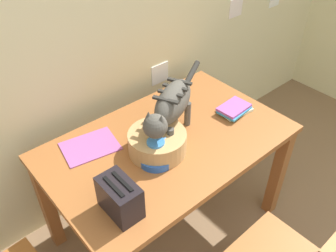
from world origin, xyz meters
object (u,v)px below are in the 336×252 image
Objects in this scene: cat at (171,106)px; book_stack at (234,109)px; dining_table at (168,152)px; coffee_mug at (156,148)px; toaster at (120,198)px; magazine at (90,146)px; saucer_bowl at (156,157)px; wicker_basket at (157,142)px.

cat reaches higher than book_stack.
book_stack is (0.47, -0.06, 0.11)m from dining_table.
cat is 4.48× the size of coffee_mug.
dining_table is 10.05× the size of coffee_mug.
dining_table is at bearing 74.81° from cat.
toaster is at bearing 89.04° from cat.
coffee_mug is 0.47× the size of magazine.
toaster reaches higher than magazine.
coffee_mug is at bearing 90.47° from cat.
saucer_bowl is at bearing 180.00° from coffee_mug.
magazine is (-0.37, 0.23, -0.21)m from cat.
magazine is (-0.21, 0.31, -0.08)m from coffee_mug.
coffee_mug is at bearing -0.00° from saucer_bowl.
cat is 0.49m from book_stack.
dining_table is at bearing 172.24° from book_stack.
coffee_mug is (-0.14, -0.08, 0.17)m from dining_table.
saucer_bowl is 1.42× the size of coffee_mug.
magazine is at bearing 123.80° from coffee_mug.
cat is at bearing 10.72° from dining_table.
wicker_basket is 0.42m from toaster.
wicker_basket reaches higher than saucer_bowl.
dining_table is 7.09× the size of saucer_bowl.
book_stack is 0.72× the size of wicker_basket.
toaster reaches higher than wicker_basket.
coffee_mug is at bearing -45.76° from magazine.
toaster reaches higher than saucer_bowl.
book_stack is at bearing -3.67° from wicker_basket.
wicker_basket reaches higher than book_stack.
book_stack is at bearing -9.39° from magazine.
wicker_basket is at bearing 45.53° from saucer_bowl.
magazine is 0.47m from toaster.
book_stack is at bearing 1.29° from saucer_bowl.
wicker_basket is (0.05, 0.05, 0.04)m from saucer_bowl.
cat is 0.20m from wicker_basket.
book_stack is at bearing 9.60° from toaster.
dining_table is at bearing 27.98° from saucer_bowl.
dining_table is 0.43m from magazine.
saucer_bowl is 0.37m from magazine.
wicker_basket is at bearing 79.01° from cat.
magazine is at bearing 146.50° from dining_table.
coffee_mug is 0.07m from wicker_basket.
saucer_bowl is 0.62m from book_stack.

